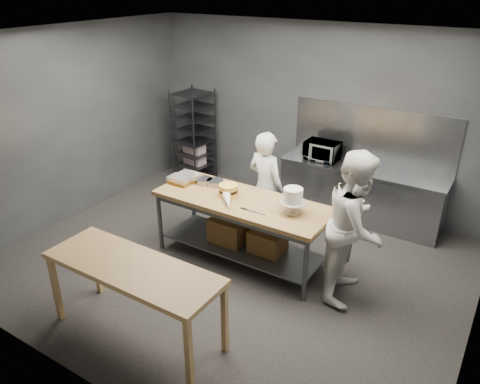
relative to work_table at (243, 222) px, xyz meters
The scene contains 16 objects.
ground 0.61m from the work_table, 102.23° to the right, with size 6.00×6.00×0.00m, color black.
back_wall 2.48m from the work_table, 91.08° to the left, with size 6.00×0.04×3.00m, color #4C4F54.
work_table is the anchor object (origin of this frame).
near_counter 1.94m from the work_table, 94.90° to the right, with size 2.00×0.70×0.90m.
back_counter 2.20m from the work_table, 64.22° to the left, with size 2.60×0.60×0.90m.
splashback_panel 2.59m from the work_table, 67.24° to the left, with size 2.60×0.02×0.90m, color slate.
speed_rack 2.99m from the work_table, 140.29° to the left, with size 0.65×0.69×1.75m.
chef_behind 0.72m from the work_table, 92.76° to the left, with size 0.61×0.40×1.67m, color white.
chef_right 1.57m from the work_table, ahead, with size 0.92×0.71×1.88m, color silver.
microwave 2.05m from the work_table, 82.42° to the left, with size 0.54×0.37×0.30m, color black.
frosted_cake_stand 0.92m from the work_table, ahead, with size 0.34×0.34×0.34m.
layer_cake 0.49m from the work_table, behind, with size 0.26×0.26×0.16m.
cake_pans 0.93m from the work_table, behind, with size 0.75×0.34×0.07m.
piping_bag 0.49m from the work_table, 106.09° to the right, with size 0.12×0.12×0.38m, color white.
offset_spatula 0.49m from the work_table, 44.54° to the right, with size 0.36×0.02×0.02m.
pastry_clamshells 1.10m from the work_table, behind, with size 0.34×0.39×0.11m.
Camera 1 is at (3.00, -4.55, 3.65)m, focal length 35.00 mm.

